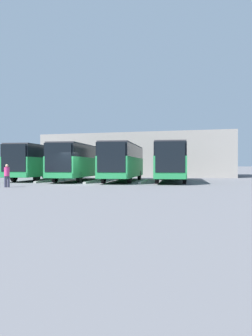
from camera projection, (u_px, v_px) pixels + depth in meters
ground_plane at (78, 184)px, 25.78m from camera, size 600.00×600.00×0.00m
bus_0 at (171, 161)px, 29.71m from camera, size 3.88×11.51×3.39m
curb_divider_0 at (144, 181)px, 28.73m from camera, size 1.07×6.54×0.15m
bus_1 at (123, 161)px, 30.25m from camera, size 3.88×11.51×3.39m
curb_divider_1 at (95, 181)px, 29.27m from camera, size 1.07×6.54×0.15m
bus_2 at (79, 161)px, 31.28m from camera, size 3.88×11.51×3.39m
curb_divider_2 at (50, 180)px, 30.31m from camera, size 1.07×6.54×0.15m
bus_3 at (41, 161)px, 32.90m from camera, size 3.88×11.51×3.39m
pedestrian at (7, 175)px, 22.12m from camera, size 0.46×0.46×1.56m
station_building at (140, 155)px, 45.58m from camera, size 25.47×12.55×5.64m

